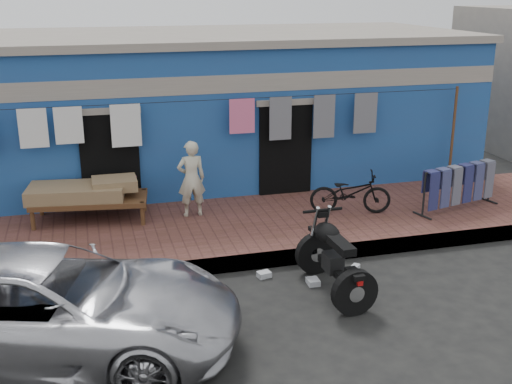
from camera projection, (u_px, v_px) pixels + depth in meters
name	position (u px, v px, depth m)	size (l,w,h in m)	color
ground	(294.00, 312.00, 9.00)	(80.00, 80.00, 0.00)	black
sidewalk	(242.00, 229.00, 11.71)	(28.00, 3.00, 0.25)	brown
curb	(263.00, 260.00, 10.38)	(28.00, 0.10, 0.25)	gray
building	(199.00, 106.00, 14.89)	(12.20, 5.20, 3.36)	#234989
clothesline	(191.00, 127.00, 12.18)	(10.06, 0.06, 2.10)	brown
car	(47.00, 304.00, 7.79)	(2.19, 4.82, 1.36)	silver
seated_person	(191.00, 179.00, 11.83)	(0.52, 0.34, 1.44)	beige
bicycle	(351.00, 188.00, 12.04)	(0.53, 1.50, 0.97)	black
motorcycle	(335.00, 257.00, 9.41)	(0.68, 1.80, 1.15)	black
charpoy	(90.00, 201.00, 11.71)	(2.29, 1.32, 0.73)	brown
jeans_rack	(458.00, 187.00, 12.26)	(1.90, 0.84, 0.90)	black
litter_a	(264.00, 274.00, 10.06)	(0.20, 0.16, 0.09)	silver
litter_b	(356.00, 267.00, 10.35)	(0.14, 0.11, 0.07)	silver
litter_c	(313.00, 282.00, 9.82)	(0.22, 0.18, 0.09)	silver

